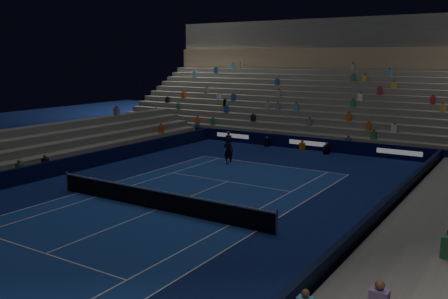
% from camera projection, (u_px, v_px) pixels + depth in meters
% --- Properties ---
extents(ground, '(90.00, 90.00, 0.00)m').
position_uv_depth(ground, '(157.00, 210.00, 23.53)').
color(ground, '#0D1A51').
rests_on(ground, ground).
extents(court_surface, '(10.97, 23.77, 0.01)m').
position_uv_depth(court_surface, '(157.00, 210.00, 23.53)').
color(court_surface, navy).
rests_on(court_surface, ground).
extents(sponsor_barrier_far, '(44.00, 0.25, 1.00)m').
position_uv_depth(sponsor_barrier_far, '(309.00, 143.00, 38.76)').
color(sponsor_barrier_far, '#080933').
rests_on(sponsor_barrier_far, ground).
extents(sponsor_barrier_east, '(0.25, 37.00, 1.00)m').
position_uv_depth(sponsor_barrier_east, '(356.00, 239.00, 18.31)').
color(sponsor_barrier_east, black).
rests_on(sponsor_barrier_east, ground).
extents(sponsor_barrier_west, '(0.25, 37.00, 1.00)m').
position_uv_depth(sponsor_barrier_west, '(29.00, 174.00, 28.56)').
color(sponsor_barrier_west, black).
rests_on(sponsor_barrier_west, ground).
extents(grandstand_main, '(44.00, 15.20, 11.20)m').
position_uv_depth(grandstand_main, '(349.00, 99.00, 46.01)').
color(grandstand_main, slate).
rests_on(grandstand_main, ground).
extents(tennis_net, '(12.90, 0.10, 1.10)m').
position_uv_depth(tennis_net, '(157.00, 200.00, 23.43)').
color(tennis_net, '#B2B2B7').
rests_on(tennis_net, ground).
extents(tennis_player, '(0.75, 0.58, 1.84)m').
position_uv_depth(tennis_player, '(228.00, 151.00, 33.54)').
color(tennis_player, black).
rests_on(tennis_player, ground).
extents(broadcast_camera, '(0.48, 0.88, 0.54)m').
position_uv_depth(broadcast_camera, '(326.00, 150.00, 37.06)').
color(broadcast_camera, black).
rests_on(broadcast_camera, ground).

